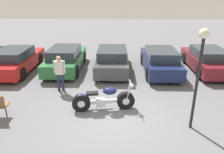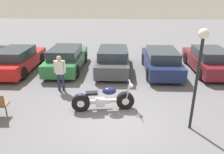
{
  "view_description": "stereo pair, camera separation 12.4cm",
  "coord_description": "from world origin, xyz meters",
  "px_view_note": "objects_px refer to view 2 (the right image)",
  "views": [
    {
      "loc": [
        0.12,
        -6.75,
        4.16
      ],
      "look_at": [
        -0.12,
        1.72,
        0.85
      ],
      "focal_mm": 35.0,
      "sensor_mm": 36.0,
      "label": 1
    },
    {
      "loc": [
        0.25,
        -6.74,
        4.16
      ],
      "look_at": [
        -0.12,
        1.72,
        0.85
      ],
      "focal_mm": 35.0,
      "sensor_mm": 36.0,
      "label": 2
    }
  ],
  "objects_px": {
    "parked_car_maroon": "(208,60)",
    "lamp_post": "(200,60)",
    "parked_car_navy": "(161,61)",
    "person_standing": "(60,70)",
    "parked_car_dark_grey": "(113,59)",
    "parked_car_green": "(67,59)",
    "parked_car_red": "(18,60)",
    "motorcycle": "(103,99)"
  },
  "relations": [
    {
      "from": "parked_car_green",
      "to": "parked_car_red",
      "type": "bearing_deg",
      "value": -171.29
    },
    {
      "from": "parked_car_navy",
      "to": "person_standing",
      "type": "bearing_deg",
      "value": -151.33
    },
    {
      "from": "motorcycle",
      "to": "lamp_post",
      "type": "distance_m",
      "value": 3.66
    },
    {
      "from": "parked_car_red",
      "to": "parked_car_green",
      "type": "height_order",
      "value": "same"
    },
    {
      "from": "parked_car_navy",
      "to": "person_standing",
      "type": "xyz_separation_m",
      "value": [
        -4.86,
        -2.65,
        0.32
      ]
    },
    {
      "from": "motorcycle",
      "to": "parked_car_dark_grey",
      "type": "xyz_separation_m",
      "value": [
        0.21,
        4.47,
        0.21
      ]
    },
    {
      "from": "parked_car_dark_grey",
      "to": "parked_car_green",
      "type": "bearing_deg",
      "value": 178.62
    },
    {
      "from": "parked_car_maroon",
      "to": "person_standing",
      "type": "distance_m",
      "value": 8.04
    },
    {
      "from": "parked_car_red",
      "to": "parked_car_dark_grey",
      "type": "height_order",
      "value": "same"
    },
    {
      "from": "parked_car_dark_grey",
      "to": "parked_car_maroon",
      "type": "bearing_deg",
      "value": 0.79
    },
    {
      "from": "lamp_post",
      "to": "motorcycle",
      "type": "bearing_deg",
      "value": 160.15
    },
    {
      "from": "parked_car_green",
      "to": "person_standing",
      "type": "relative_size",
      "value": 2.65
    },
    {
      "from": "lamp_post",
      "to": "parked_car_maroon",
      "type": "bearing_deg",
      "value": 65.58
    },
    {
      "from": "parked_car_green",
      "to": "parked_car_navy",
      "type": "xyz_separation_m",
      "value": [
        5.27,
        -0.23,
        0.0
      ]
    },
    {
      "from": "parked_car_green",
      "to": "parked_car_navy",
      "type": "height_order",
      "value": "same"
    },
    {
      "from": "parked_car_maroon",
      "to": "parked_car_navy",
      "type": "bearing_deg",
      "value": -174.84
    },
    {
      "from": "motorcycle",
      "to": "person_standing",
      "type": "relative_size",
      "value": 1.45
    },
    {
      "from": "parked_car_dark_grey",
      "to": "person_standing",
      "type": "xyz_separation_m",
      "value": [
        -2.22,
        -2.82,
        0.32
      ]
    },
    {
      "from": "parked_car_red",
      "to": "lamp_post",
      "type": "bearing_deg",
      "value": -32.95
    },
    {
      "from": "parked_car_green",
      "to": "lamp_post",
      "type": "bearing_deg",
      "value": -46.18
    },
    {
      "from": "parked_car_navy",
      "to": "motorcycle",
      "type": "bearing_deg",
      "value": -123.55
    },
    {
      "from": "parked_car_maroon",
      "to": "lamp_post",
      "type": "bearing_deg",
      "value": -114.42
    },
    {
      "from": "parked_car_dark_grey",
      "to": "parked_car_red",
      "type": "bearing_deg",
      "value": -176.31
    },
    {
      "from": "person_standing",
      "to": "parked_car_dark_grey",
      "type": "bearing_deg",
      "value": 51.8
    },
    {
      "from": "motorcycle",
      "to": "person_standing",
      "type": "xyz_separation_m",
      "value": [
        -2.0,
        1.65,
        0.53
      ]
    },
    {
      "from": "motorcycle",
      "to": "parked_car_maroon",
      "type": "distance_m",
      "value": 7.13
    },
    {
      "from": "parked_car_navy",
      "to": "parked_car_maroon",
      "type": "xyz_separation_m",
      "value": [
        2.64,
        0.24,
        0.0
      ]
    },
    {
      "from": "lamp_post",
      "to": "parked_car_green",
      "type": "bearing_deg",
      "value": 133.82
    },
    {
      "from": "parked_car_maroon",
      "to": "parked_car_green",
      "type": "bearing_deg",
      "value": -179.93
    },
    {
      "from": "motorcycle",
      "to": "parked_car_red",
      "type": "relative_size",
      "value": 0.54
    },
    {
      "from": "parked_car_dark_grey",
      "to": "parked_car_navy",
      "type": "xyz_separation_m",
      "value": [
        2.64,
        -0.16,
        0.0
      ]
    },
    {
      "from": "parked_car_maroon",
      "to": "lamp_post",
      "type": "relative_size",
      "value": 1.33
    },
    {
      "from": "parked_car_green",
      "to": "parked_car_dark_grey",
      "type": "relative_size",
      "value": 1.0
    },
    {
      "from": "parked_car_red",
      "to": "person_standing",
      "type": "relative_size",
      "value": 2.65
    },
    {
      "from": "parked_car_red",
      "to": "lamp_post",
      "type": "height_order",
      "value": "lamp_post"
    },
    {
      "from": "parked_car_red",
      "to": "lamp_post",
      "type": "xyz_separation_m",
      "value": [
        8.01,
        -5.19,
        1.68
      ]
    },
    {
      "from": "parked_car_navy",
      "to": "parked_car_green",
      "type": "bearing_deg",
      "value": 177.52
    },
    {
      "from": "parked_car_navy",
      "to": "person_standing",
      "type": "height_order",
      "value": "person_standing"
    },
    {
      "from": "parked_car_navy",
      "to": "lamp_post",
      "type": "height_order",
      "value": "lamp_post"
    },
    {
      "from": "parked_car_green",
      "to": "parked_car_maroon",
      "type": "relative_size",
      "value": 1.0
    },
    {
      "from": "motorcycle",
      "to": "parked_car_green",
      "type": "bearing_deg",
      "value": 118.14
    },
    {
      "from": "lamp_post",
      "to": "person_standing",
      "type": "relative_size",
      "value": 2.0
    }
  ]
}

